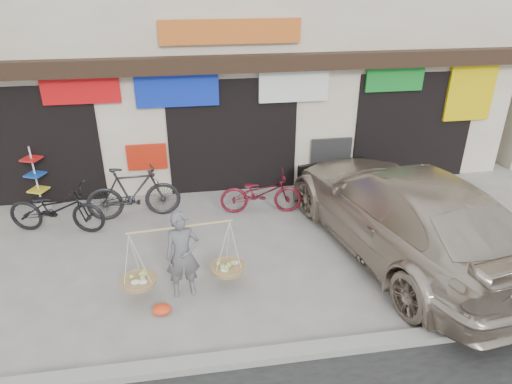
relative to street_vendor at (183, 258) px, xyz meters
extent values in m
plane|color=gray|center=(1.26, 0.37, -0.70)|extent=(70.00, 70.00, 0.00)
cube|color=gray|center=(1.26, -1.63, -0.64)|extent=(70.00, 0.25, 0.12)
cube|color=beige|center=(1.26, 6.87, 2.80)|extent=(14.00, 6.00, 7.00)
cube|color=black|center=(1.26, 3.72, 2.35)|extent=(14.00, 0.35, 0.35)
cube|color=black|center=(-3.24, 4.12, 0.65)|extent=(3.00, 0.60, 2.70)
cube|color=black|center=(1.26, 4.12, 0.65)|extent=(3.00, 0.60, 2.70)
cube|color=black|center=(5.76, 4.12, 0.65)|extent=(3.00, 0.60, 2.70)
cube|color=red|center=(-1.94, 3.79, 1.90)|extent=(1.60, 0.08, 0.60)
cube|color=#102AB6|center=(0.06, 3.79, 1.80)|extent=(1.80, 0.08, 0.70)
cube|color=white|center=(2.66, 3.79, 1.80)|extent=(1.60, 0.08, 0.70)
cube|color=#148026|center=(5.06, 3.79, 1.90)|extent=(1.40, 0.08, 0.60)
cube|color=yellow|center=(7.06, 3.79, 1.50)|extent=(1.20, 0.08, 1.40)
cube|color=red|center=(-0.74, 3.79, 0.30)|extent=(0.90, 0.08, 0.60)
cube|color=#262626|center=(3.66, 3.79, 0.20)|extent=(1.00, 0.08, 0.60)
cube|color=orange|center=(1.26, 3.79, 3.00)|extent=(3.00, 0.08, 0.50)
imported|color=slate|center=(0.00, 0.00, 0.07)|extent=(0.59, 0.41, 1.52)
cylinder|color=tan|center=(0.00, 0.00, 0.59)|extent=(1.65, 0.19, 0.04)
cylinder|color=#9C7A4A|center=(-0.73, -0.07, -0.32)|extent=(0.56, 0.56, 0.07)
ellipsoid|color=#A5BF66|center=(-0.73, -0.07, -0.26)|extent=(0.39, 0.39, 0.10)
cylinder|color=#9C7A4A|center=(0.73, 0.07, -0.32)|extent=(0.56, 0.56, 0.07)
ellipsoid|color=#A5BF66|center=(0.73, 0.07, -0.26)|extent=(0.39, 0.39, 0.10)
imported|color=black|center=(-2.52, 2.45, -0.17)|extent=(2.09, 1.11, 1.04)
imported|color=black|center=(-1.01, 2.79, -0.10)|extent=(2.01, 0.68, 1.19)
imported|color=maroon|center=(1.72, 2.60, -0.22)|extent=(1.86, 0.82, 0.94)
imported|color=#B4A491|center=(4.07, 0.68, 0.15)|extent=(3.43, 6.17, 1.69)
cube|color=black|center=(3.54, 3.39, -0.15)|extent=(1.69, 0.42, 0.45)
cube|color=silver|center=(3.53, 3.46, -0.25)|extent=(0.45, 0.11, 0.12)
cylinder|color=silver|center=(-3.15, 3.55, -0.68)|extent=(0.41, 0.41, 0.04)
cylinder|color=silver|center=(-3.15, 3.55, 0.05)|extent=(0.04, 0.04, 1.48)
cube|color=yellow|center=(-3.15, 3.55, -0.23)|extent=(0.46, 0.46, 0.04)
cube|color=#194CB2|center=(-3.15, 3.55, 0.14)|extent=(0.46, 0.46, 0.04)
cube|color=red|center=(-3.15, 3.55, 0.51)|extent=(0.46, 0.46, 0.04)
ellipsoid|color=#F84017|center=(-0.38, -0.44, -0.63)|extent=(0.31, 0.25, 0.14)
camera|label=1|loc=(0.20, -6.22, 4.20)|focal=32.00mm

